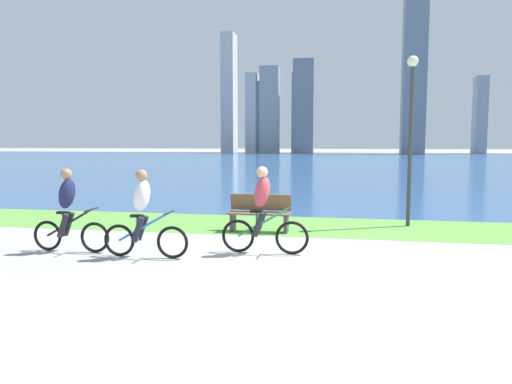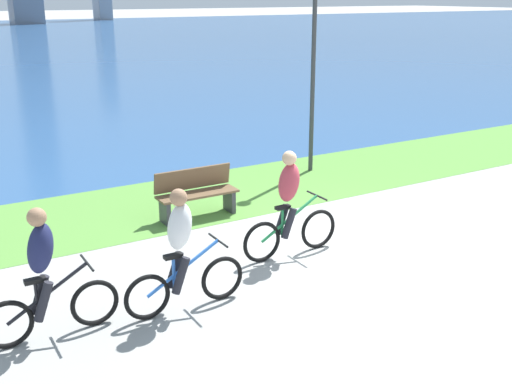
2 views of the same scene
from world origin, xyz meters
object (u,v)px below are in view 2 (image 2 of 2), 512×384
cyclist_trailing (182,251)px  cyclist_distant_rear (45,274)px  cyclist_lead (289,205)px  lamppost_tall (314,48)px  bench_near_path (196,193)px

cyclist_trailing → cyclist_distant_rear: bearing=173.3°
cyclist_lead → lamppost_tall: size_ratio=0.40×
cyclist_lead → cyclist_trailing: 2.27m
cyclist_trailing → cyclist_distant_rear: cyclist_trailing is taller
lamppost_tall → cyclist_lead: bearing=-129.5°
cyclist_trailing → cyclist_lead: bearing=19.4°
bench_near_path → lamppost_tall: lamppost_tall is taller
cyclist_lead → lamppost_tall: 5.28m
cyclist_distant_rear → lamppost_tall: lamppost_tall is taller
cyclist_trailing → bench_near_path: bearing=61.8°
cyclist_distant_rear → bench_near_path: cyclist_distant_rear is taller
bench_near_path → lamppost_tall: 4.54m
cyclist_distant_rear → bench_near_path: bearing=41.2°
cyclist_lead → bench_near_path: 2.41m
cyclist_lead → bench_near_path: cyclist_lead is taller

